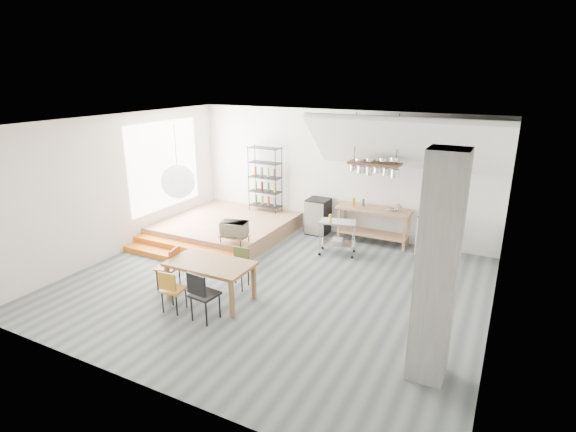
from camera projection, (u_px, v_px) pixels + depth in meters
The scene contains 26 objects.
floor at pixel (273, 284), 9.04m from camera, with size 8.00×8.00×0.00m, color #4B5457.
wall_back at pixel (338, 173), 11.52m from camera, with size 8.00×0.04×3.20m, color silver.
wall_left at pixel (120, 185), 10.29m from camera, with size 0.04×7.00×3.20m, color silver.
wall_right at pixel (502, 242), 6.81m from camera, with size 0.04×7.00×3.20m, color silver.
ceiling at pixel (271, 123), 8.07m from camera, with size 8.00×7.00×0.02m, color white.
slope_ceiling at pixel (406, 144), 9.94m from camera, with size 4.40×1.80×0.15m, color white.
window_pane at pixel (165, 165), 11.50m from camera, with size 0.02×2.50×2.20m, color white.
platform at pixel (226, 227), 11.76m from camera, with size 3.00×3.00×0.40m, color #976B4B.
step_lower at pixel (177, 258), 10.15m from camera, with size 3.00×0.35×0.13m, color orange.
step_upper at pixel (187, 250), 10.43m from camera, with size 3.00×0.35×0.27m, color orange.
concrete_column at pixel (437, 270), 5.85m from camera, with size 0.50×0.50×3.20m, color gray.
kitchen_counter at pixel (374, 219), 11.04m from camera, with size 1.80×0.60×0.91m.
stove at pixel (432, 233), 10.48m from camera, with size 0.60×0.60×1.18m.
pot_rack at pixel (375, 167), 10.43m from camera, with size 1.20×0.50×1.43m.
wire_shelving at pixel (265, 178), 12.22m from camera, with size 0.88×0.38×1.80m.
microwave_shelf at pixel (234, 236), 10.12m from camera, with size 0.60×0.40×0.16m.
paper_lantern at pixel (178, 182), 8.03m from camera, with size 0.60×0.60×0.60m, color white.
dining_table at pixel (210, 267), 8.24m from camera, with size 1.57×0.90×0.74m.
chair_mustard at pixel (171, 288), 7.84m from camera, with size 0.40×0.40×0.80m.
chair_black at pixel (202, 292), 7.53m from camera, with size 0.46×0.46×0.91m.
chair_olive at pixel (240, 264), 8.82m from camera, with size 0.40×0.40×0.79m.
chair_red at pixel (170, 265), 8.71m from camera, with size 0.46×0.46×0.85m.
rolling_cart at pixel (338, 233), 10.39m from camera, with size 0.90×0.62×0.81m.
mini_fridge at pixel (318, 216), 11.79m from camera, with size 0.55×0.55×0.94m, color black.
microwave at pixel (234, 229), 10.06m from camera, with size 0.58×0.39×0.32m, color beige.
bowl at pixel (391, 210), 10.72m from camera, with size 0.21×0.21×0.05m, color silver.
Camera 1 is at (4.02, -7.15, 4.05)m, focal length 28.00 mm.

